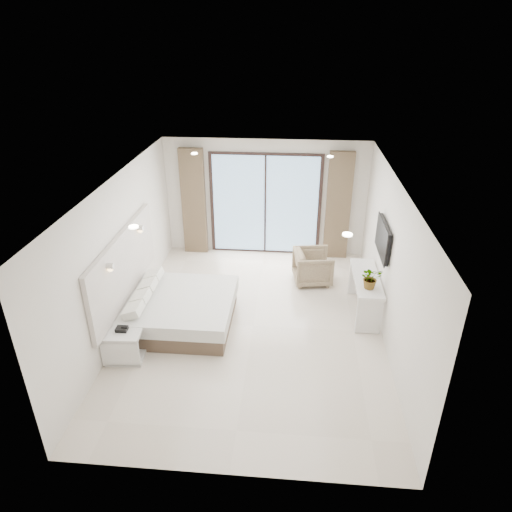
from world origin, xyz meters
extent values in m
plane|color=beige|center=(0.00, 0.00, 0.00)|extent=(6.20, 6.20, 0.00)
cube|color=silver|center=(0.00, 3.10, 1.35)|extent=(4.60, 0.02, 2.70)
cube|color=silver|center=(0.00, -3.10, 1.35)|extent=(4.60, 0.02, 2.70)
cube|color=silver|center=(-2.30, 0.00, 1.35)|extent=(0.02, 6.20, 2.70)
cube|color=silver|center=(2.30, 0.00, 1.35)|extent=(0.02, 6.20, 2.70)
cube|color=white|center=(0.00, 0.00, 2.70)|extent=(4.60, 6.20, 0.02)
cube|color=beige|center=(-2.25, -0.03, 1.15)|extent=(0.08, 3.00, 1.20)
cube|color=black|center=(2.25, 0.63, 1.55)|extent=(0.06, 1.00, 0.58)
cube|color=black|center=(2.21, 0.63, 1.55)|extent=(0.02, 1.04, 0.62)
cube|color=black|center=(0.00, 3.07, 1.20)|extent=(2.56, 0.04, 2.42)
cube|color=#8BB7DF|center=(0.00, 3.04, 1.20)|extent=(2.40, 0.01, 2.30)
cube|color=brown|center=(-1.65, 2.96, 1.25)|extent=(0.55, 0.14, 2.50)
cube|color=brown|center=(1.65, 2.96, 1.25)|extent=(0.55, 0.14, 2.50)
cylinder|color=white|center=(-1.30, -1.80, 2.68)|extent=(0.12, 0.12, 0.02)
cylinder|color=white|center=(1.30, -1.80, 2.68)|extent=(0.12, 0.12, 0.02)
cylinder|color=white|center=(-1.30, 1.80, 2.68)|extent=(0.12, 0.12, 0.02)
cylinder|color=white|center=(1.30, 1.80, 2.68)|extent=(0.12, 0.12, 0.02)
cube|color=brown|center=(-1.33, -0.03, 0.15)|extent=(1.85, 1.75, 0.30)
cube|color=silver|center=(-1.33, -0.03, 0.42)|extent=(1.92, 1.83, 0.24)
cube|color=white|center=(-1.95, -0.63, 0.61)|extent=(0.28, 0.37, 0.14)
cube|color=white|center=(-1.95, -0.23, 0.61)|extent=(0.28, 0.37, 0.14)
cube|color=white|center=(-1.95, 0.17, 0.61)|extent=(0.28, 0.37, 0.14)
cube|color=white|center=(-1.95, 0.57, 0.61)|extent=(0.28, 0.37, 0.14)
cube|color=silver|center=(-1.99, -1.08, 0.50)|extent=(0.61, 0.51, 0.05)
cube|color=silver|center=(-1.99, -1.08, 0.03)|extent=(0.61, 0.51, 0.05)
cube|color=silver|center=(-1.99, -1.29, 0.26)|extent=(0.58, 0.09, 0.47)
cube|color=silver|center=(-1.99, -0.87, 0.26)|extent=(0.58, 0.09, 0.47)
cube|color=black|center=(-2.01, -1.05, 0.56)|extent=(0.18, 0.14, 0.06)
cube|color=silver|center=(2.04, 0.63, 0.74)|extent=(0.46, 1.47, 0.06)
cube|color=silver|center=(2.04, -0.04, 0.35)|extent=(0.44, 0.06, 0.71)
cube|color=silver|center=(2.04, 1.29, 0.35)|extent=(0.44, 0.06, 0.71)
imported|color=#33662D|center=(2.04, 0.24, 0.93)|extent=(0.43, 0.46, 0.32)
imported|color=#9A8D64|center=(1.10, 1.73, 0.39)|extent=(0.81, 0.85, 0.78)
camera|label=1|loc=(0.65, -6.80, 4.89)|focal=32.00mm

